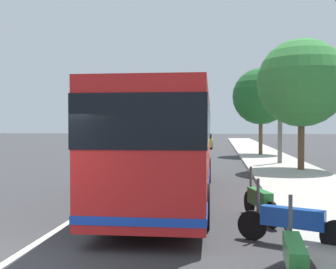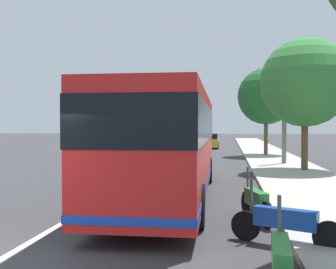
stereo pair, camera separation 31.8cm
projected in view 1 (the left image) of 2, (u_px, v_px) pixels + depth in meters
sidewalk_curb at (307, 185)px, 15.15m from camera, size 110.00×3.60×0.14m
lane_divider_line at (129, 183)px, 16.01m from camera, size 110.00×0.16×0.01m
coach_bus at (170, 139)px, 12.72m from camera, size 11.43×2.67×3.21m
motorcycle_nearest_curb at (294, 259)px, 5.55m from camera, size 2.11×0.33×1.24m
motorcycle_far_end at (292, 222)px, 7.68m from camera, size 0.98×2.01×1.25m
motorcycle_mid_row at (260, 201)px, 9.77m from camera, size 1.98×0.64×1.25m
car_behind_bus at (203, 141)px, 40.85m from camera, size 4.04×1.90×1.50m
car_oncoming at (159, 144)px, 35.60m from camera, size 4.79×2.05×1.54m
roadside_tree_mid_block at (302, 83)px, 19.77m from camera, size 4.30×4.30×6.54m
roadside_tree_far_block at (261, 96)px, 30.16m from camera, size 4.18×4.18×6.57m
utility_pole at (280, 107)px, 23.29m from camera, size 0.26×0.26×6.68m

